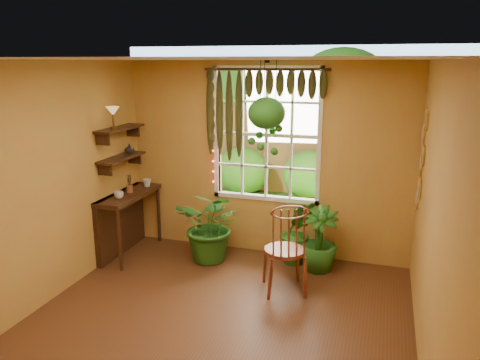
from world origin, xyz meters
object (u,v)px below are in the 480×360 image
object	(u,v)px
potted_plant_mid	(298,232)
counter_ledge	(123,216)
windsor_chair	(285,262)
hanging_basket	(267,117)
potted_plant_left	(212,225)

from	to	relation	value
potted_plant_mid	counter_ledge	bearing A→B (deg)	-171.33
windsor_chair	potted_plant_mid	distance (m)	0.85
potted_plant_mid	hanging_basket	size ratio (longest dim) A/B	0.76
counter_ledge	windsor_chair	xyz separation A→B (m)	(2.45, -0.47, -0.17)
counter_ledge	potted_plant_left	world-z (taller)	potted_plant_left
counter_ledge	hanging_basket	bearing A→B (deg)	8.04
potted_plant_left	hanging_basket	size ratio (longest dim) A/B	0.86
windsor_chair	counter_ledge	bearing A→B (deg)	145.96
windsor_chair	potted_plant_mid	world-z (taller)	windsor_chair
windsor_chair	potted_plant_left	xyz separation A→B (m)	(-1.15, 0.59, 0.14)
potted_plant_mid	hanging_basket	distance (m)	1.61
potted_plant_left	hanging_basket	distance (m)	1.65
counter_ledge	hanging_basket	xyz separation A→B (m)	(2.00, 0.28, 1.44)
potted_plant_mid	hanging_basket	xyz separation A→B (m)	(-0.44, -0.09, 1.54)
potted_plant_mid	potted_plant_left	bearing A→B (deg)	-167.24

